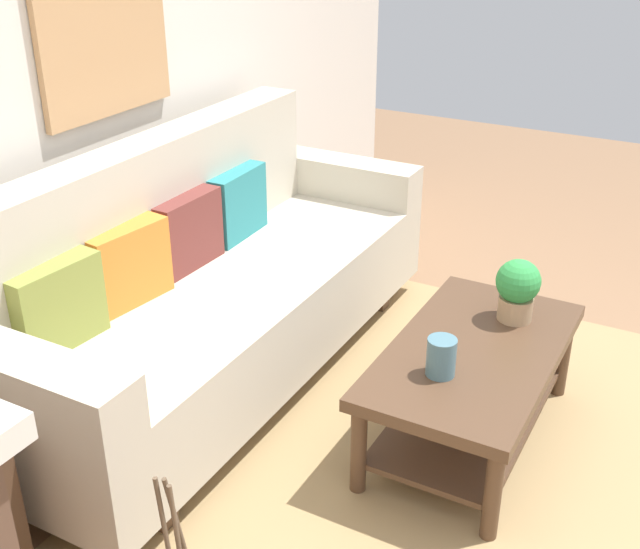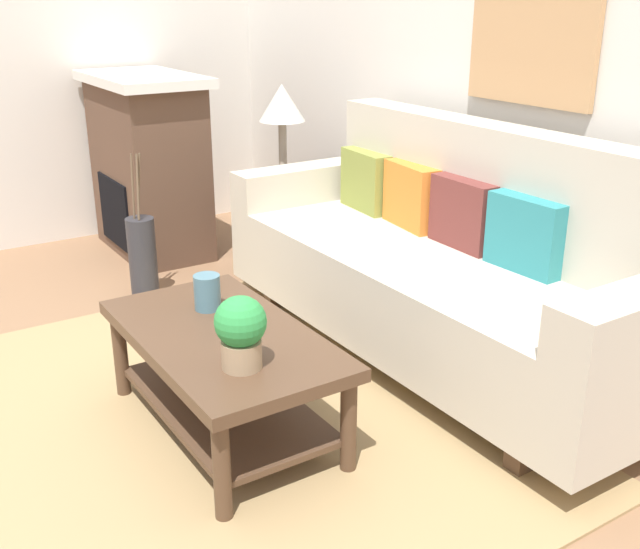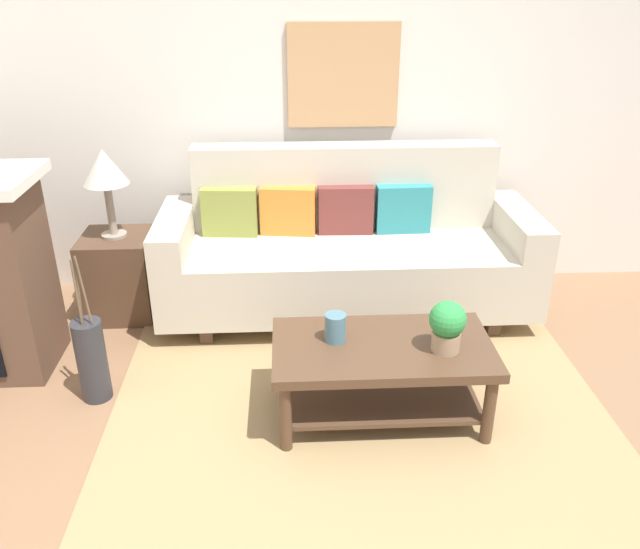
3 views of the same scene
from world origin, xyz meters
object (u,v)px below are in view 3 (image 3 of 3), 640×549
Objects in this scene: throw_pillow_orange at (288,211)px; floor_vase at (92,361)px; framed_painting at (343,76)px; couch at (347,251)px; throw_pillow_olive at (230,212)px; throw_pillow_maroon at (346,210)px; side_table at (120,275)px; throw_pillow_teal at (403,209)px; coffee_table at (382,364)px; potted_plant_tabletop at (447,325)px; table_lamp at (105,171)px; tabletop_vase at (335,328)px.

throw_pillow_orange reaches higher than floor_vase.
couch is at bearing -90.00° from framed_painting.
framed_painting reaches higher than throw_pillow_olive.
throw_pillow_maroon is 1.56m from side_table.
throw_pillow_teal is 1.38m from coffee_table.
potted_plant_tabletop is 1.96m from framed_painting.
table_lamp reaches higher than floor_vase.
potted_plant_tabletop is (0.75, -1.36, -0.11)m from throw_pillow_orange.
floor_vase is (-1.44, -1.06, -0.45)m from throw_pillow_maroon.
throw_pillow_maroon is 1.54m from table_lamp.
potted_plant_tabletop reaches higher than side_table.
throw_pillow_maroon is at bearing 36.17° from floor_vase.
throw_pillow_orange is 1.37× the size of potted_plant_tabletop.
throw_pillow_orange is at bearing 109.46° from coffee_table.
throw_pillow_orange is 1.27m from tabletop_vase.
floor_vase is (0.06, -0.96, -0.05)m from side_table.
throw_pillow_orange is 0.63× the size of table_lamp.
throw_pillow_olive is 1.33m from floor_vase.
table_lamp is at bearing -163.85° from framed_painting.
coffee_table is 2.35× the size of floor_vase.
throw_pillow_teal reaches higher than side_table.
side_table is at bearing 146.06° from potted_plant_tabletop.
side_table is 1.98m from framed_painting.
throw_pillow_olive is 0.76m from throw_pillow_maroon.
side_table is (-1.12, -0.09, -0.40)m from throw_pillow_orange.
coffee_table is at bearing -86.71° from throw_pillow_maroon.
floor_vase is (-0.68, -1.06, -0.45)m from throw_pillow_olive.
floor_vase is at bearing 171.89° from tabletop_vase.
side_table is (-1.58, 1.20, -0.03)m from coffee_table.
throw_pillow_orange and throw_pillow_maroon have the same top height.
framed_painting reaches higher than throw_pillow_orange.
tabletop_vase is 1.33m from floor_vase.
throw_pillow_olive is at bearing 57.21° from floor_vase.
throw_pillow_orange and throw_pillow_teal have the same top height.
potted_plant_tabletop is (0.37, -1.23, 0.14)m from couch.
tabletop_vase is 1.78m from side_table.
couch is 5.16× the size of floor_vase.
side_table is (-0.74, -0.09, -0.40)m from throw_pillow_olive.
potted_plant_tabletop is at bearing -12.56° from coffee_table.
couch is at bearing -9.26° from throw_pillow_olive.
throw_pillow_olive reaches higher than side_table.
side_table is 0.96m from floor_vase.
coffee_table is 1.98m from side_table.
framed_painting is (-0.38, 0.34, 0.81)m from throw_pillow_teal.
table_lamp is 0.78× the size of framed_painting.
tabletop_vase is at bearing -113.60° from throw_pillow_teal.
throw_pillow_teal is 1.93m from side_table.
tabletop_vase is at bearing -40.37° from side_table.
couch is 0.81m from throw_pillow_olive.
floor_vase is at bearing -86.37° from table_lamp.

